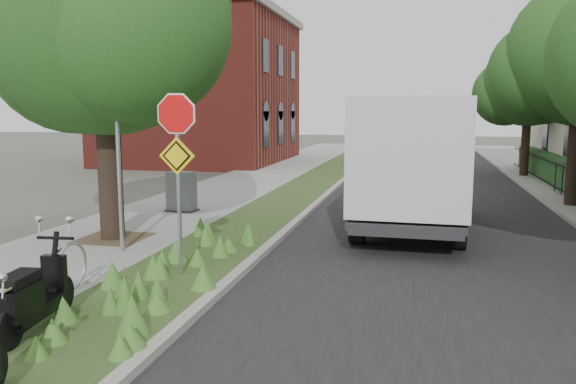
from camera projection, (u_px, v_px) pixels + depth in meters
The scene contains 15 objects.
ground at pixel (248, 298), 8.82m from camera, with size 120.00×120.00×0.00m, color #4C5147.
sidewalk_near at pixel (217, 194), 19.41m from camera, with size 3.50×60.00×0.12m, color gray.
verge at pixel (294, 197), 18.79m from camera, with size 2.00×60.00×0.12m, color #22401B.
kerb_near at pixel (324, 198), 18.56m from camera, with size 0.20×60.00×0.13m, color #9E9991.
road at pixel (433, 203), 17.77m from camera, with size 7.00×60.00×0.01m, color black.
kerb_far at pixel (552, 206), 16.97m from camera, with size 0.20×60.00×0.13m, color #9E9991.
street_tree_main at pixel (101, 20), 11.82m from camera, with size 6.21×5.54×7.66m.
bare_post at pixel (118, 152), 10.98m from camera, with size 0.08×0.08×4.00m.
bike_hoop at pixel (72, 267), 8.79m from camera, with size 0.06×0.78×0.77m.
sign_assembly at pixel (177, 146), 9.37m from camera, with size 0.94×0.08×3.22m.
brick_building at pixel (203, 88), 31.57m from camera, with size 9.40×10.40×8.30m.
far_tree_c at pixel (527, 86), 24.06m from camera, with size 4.37×3.89×5.93m.
scooter_near at pixel (27, 304), 7.00m from camera, with size 0.50×1.76×0.84m.
box_truck at pixel (411, 159), 13.49m from camera, with size 2.51×6.07×2.73m.
utility_cabinet at pixel (182, 192), 15.74m from camera, with size 0.89×0.64×1.11m.
Camera 1 is at (2.56, -8.12, 2.92)m, focal length 35.00 mm.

